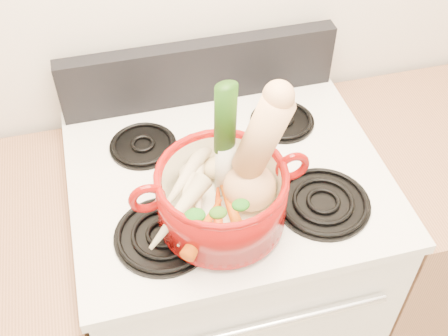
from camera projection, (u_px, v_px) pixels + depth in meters
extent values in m
cube|color=white|center=(227.00, 279.00, 1.75)|extent=(0.76, 0.65, 0.92)
cube|color=silver|center=(228.00, 175.00, 1.41)|extent=(0.78, 0.67, 0.03)
cube|color=black|center=(200.00, 72.00, 1.53)|extent=(0.76, 0.05, 0.18)
cylinder|color=silver|center=(265.00, 326.00, 1.29)|extent=(0.60, 0.02, 0.02)
cylinder|color=black|center=(164.00, 234.00, 1.25)|extent=(0.22, 0.22, 0.02)
cylinder|color=black|center=(323.00, 202.00, 1.32)|extent=(0.22, 0.22, 0.02)
cylinder|color=black|center=(143.00, 144.00, 1.45)|extent=(0.17, 0.17, 0.02)
cylinder|color=black|center=(282.00, 120.00, 1.52)|extent=(0.17, 0.17, 0.02)
cylinder|color=maroon|center=(222.00, 197.00, 1.22)|extent=(0.29, 0.29, 0.14)
torus|color=maroon|center=(147.00, 198.00, 1.16)|extent=(0.08, 0.02, 0.08)
torus|color=maroon|center=(292.00, 166.00, 1.22)|extent=(0.08, 0.02, 0.08)
cylinder|color=beige|center=(225.00, 140.00, 1.18)|extent=(0.06, 0.07, 0.32)
ellipsoid|color=tan|center=(218.00, 168.00, 1.31)|extent=(0.10, 0.08, 0.05)
cone|color=beige|center=(187.00, 191.00, 1.26)|extent=(0.06, 0.22, 0.06)
cone|color=beige|center=(185.00, 208.00, 1.21)|extent=(0.10, 0.18, 0.05)
cone|color=beige|center=(198.00, 188.00, 1.25)|extent=(0.07, 0.18, 0.05)
cone|color=beige|center=(178.00, 211.00, 1.19)|extent=(0.18, 0.17, 0.06)
cone|color=beige|center=(183.00, 179.00, 1.25)|extent=(0.17, 0.18, 0.06)
cone|color=#DF490B|center=(218.00, 215.00, 1.22)|extent=(0.06, 0.15, 0.04)
cone|color=#BA4A09|center=(204.00, 228.00, 1.18)|extent=(0.13, 0.15, 0.05)
cone|color=#CA5A0A|center=(229.00, 204.00, 1.23)|extent=(0.03, 0.15, 0.04)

